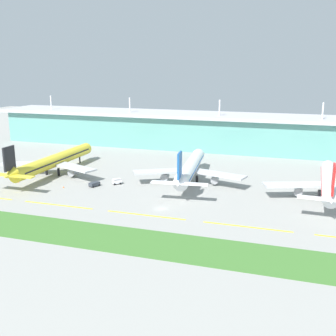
% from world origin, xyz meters
% --- Properties ---
extents(ground_plane, '(600.00, 600.00, 0.00)m').
position_xyz_m(ground_plane, '(0.00, 0.00, 0.00)').
color(ground_plane, gray).
extents(terminal_building, '(288.00, 34.00, 30.11)m').
position_xyz_m(terminal_building, '(-0.00, 111.05, 10.76)').
color(terminal_building, '#5B9E93').
rests_on(terminal_building, ground).
extents(airliner_near, '(48.80, 69.34, 18.90)m').
position_xyz_m(airliner_near, '(-62.20, 29.19, 6.46)').
color(airliner_near, yellow).
rests_on(airliner_near, ground).
extents(airliner_middle, '(48.50, 63.28, 18.90)m').
position_xyz_m(airliner_middle, '(1.13, 35.41, 6.45)').
color(airliner_middle, white).
rests_on(airliner_middle, ground).
extents(airliner_far, '(48.77, 58.64, 18.90)m').
position_xyz_m(airliner_far, '(56.69, 29.88, 6.44)').
color(airliner_far, white).
rests_on(airliner_far, ground).
extents(taxiway_stripe_mid_west, '(28.00, 0.70, 0.04)m').
position_xyz_m(taxiway_stripe_mid_west, '(-37.00, -7.68, 0.02)').
color(taxiway_stripe_mid_west, yellow).
rests_on(taxiway_stripe_mid_west, ground).
extents(taxiway_stripe_centre, '(28.00, 0.70, 0.04)m').
position_xyz_m(taxiway_stripe_centre, '(-3.00, -7.68, 0.02)').
color(taxiway_stripe_centre, yellow).
rests_on(taxiway_stripe_centre, ground).
extents(taxiway_stripe_mid_east, '(28.00, 0.70, 0.04)m').
position_xyz_m(taxiway_stripe_mid_east, '(31.00, -7.68, 0.02)').
color(taxiway_stripe_mid_east, yellow).
rests_on(taxiway_stripe_mid_east, ground).
extents(grass_verge, '(300.00, 18.00, 0.10)m').
position_xyz_m(grass_verge, '(0.00, -28.48, 0.05)').
color(grass_verge, '#3D702D').
rests_on(grass_verge, ground).
extents(baggage_cart, '(3.87, 3.77, 2.48)m').
position_xyz_m(baggage_cart, '(-27.86, 23.20, 1.26)').
color(baggage_cart, silver).
rests_on(baggage_cart, ground).
extents(pushback_tug, '(4.00, 5.00, 1.85)m').
position_xyz_m(pushback_tug, '(-35.47, 17.48, 1.10)').
color(pushback_tug, '#333842').
rests_on(pushback_tug, ground).
extents(safety_cone_nose_front, '(0.56, 0.56, 0.70)m').
position_xyz_m(safety_cone_nose_front, '(-69.68, 12.91, 0.35)').
color(safety_cone_nose_front, orange).
rests_on(safety_cone_nose_front, ground).
extents(safety_cone_right_wingtip, '(0.56, 0.56, 0.70)m').
position_xyz_m(safety_cone_right_wingtip, '(-46.77, 11.88, 0.35)').
color(safety_cone_right_wingtip, orange).
rests_on(safety_cone_right_wingtip, ground).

